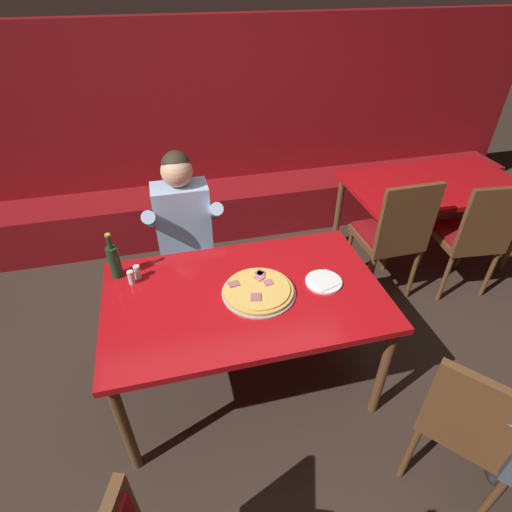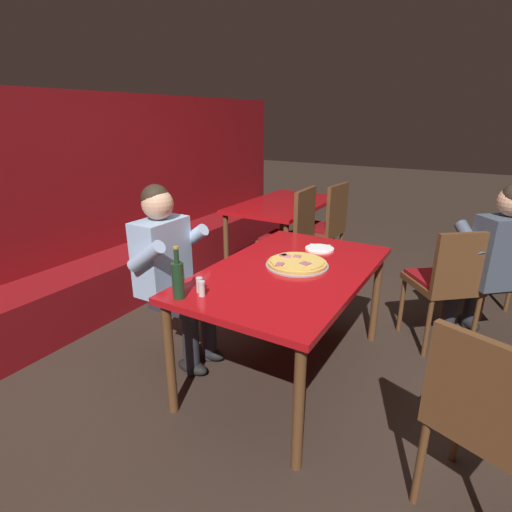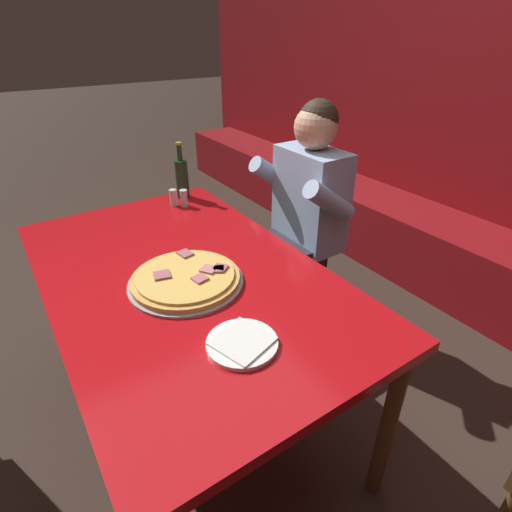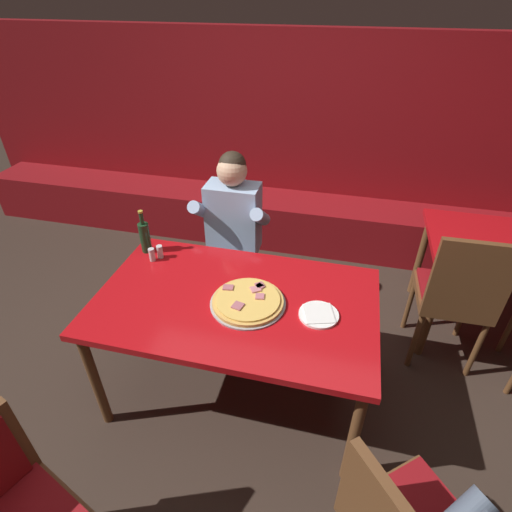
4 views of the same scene
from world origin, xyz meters
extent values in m
plane|color=#33261E|center=(0.00, 0.00, 0.00)|extent=(24.00, 24.00, 0.00)
cube|color=maroon|center=(0.00, 2.18, 0.95)|extent=(6.80, 0.16, 1.90)
cube|color=maroon|center=(0.00, 1.86, 0.23)|extent=(6.46, 0.48, 0.46)
cylinder|color=brown|center=(-0.71, -0.41, 0.36)|extent=(0.06, 0.06, 0.73)
cylinder|color=brown|center=(0.71, -0.41, 0.36)|extent=(0.06, 0.06, 0.73)
cylinder|color=brown|center=(-0.71, 0.41, 0.36)|extent=(0.06, 0.06, 0.73)
cylinder|color=brown|center=(0.71, 0.41, 0.36)|extent=(0.06, 0.06, 0.73)
cube|color=#B20F14|center=(0.00, 0.00, 0.75)|extent=(1.54, 0.94, 0.04)
cylinder|color=#9E9EA3|center=(0.08, -0.02, 0.77)|extent=(0.41, 0.41, 0.01)
cylinder|color=gold|center=(0.08, -0.02, 0.78)|extent=(0.39, 0.39, 0.02)
cylinder|color=#E0B251|center=(0.08, -0.02, 0.80)|extent=(0.35, 0.35, 0.01)
cube|color=#A85B66|center=(0.04, -0.09, 0.81)|extent=(0.07, 0.07, 0.01)
cube|color=#B76670|center=(0.14, 0.01, 0.81)|extent=(0.05, 0.05, 0.01)
cube|color=#A85B66|center=(0.12, 0.09, 0.81)|extent=(0.06, 0.05, 0.01)
cube|color=#A85B66|center=(0.11, 0.10, 0.81)|extent=(0.06, 0.06, 0.01)
cube|color=#C6757A|center=(0.10, 0.06, 0.81)|extent=(0.07, 0.07, 0.01)
cube|color=#A85B66|center=(-0.05, 0.04, 0.81)|extent=(0.06, 0.05, 0.01)
cylinder|color=white|center=(0.46, -0.02, 0.77)|extent=(0.21, 0.21, 0.01)
cube|color=white|center=(0.46, -0.02, 0.78)|extent=(0.19, 0.19, 0.01)
cylinder|color=#19381E|center=(-0.69, 0.33, 0.87)|extent=(0.07, 0.07, 0.20)
cylinder|color=#19381E|center=(-0.69, 0.33, 1.01)|extent=(0.03, 0.03, 0.08)
cylinder|color=#B29933|center=(-0.69, 0.33, 1.05)|extent=(0.03, 0.03, 0.01)
cylinder|color=silver|center=(-0.61, 0.23, 0.80)|extent=(0.04, 0.04, 0.07)
cylinder|color=silver|center=(-0.61, 0.23, 0.79)|extent=(0.03, 0.03, 0.04)
cylinder|color=silver|center=(-0.61, 0.23, 0.84)|extent=(0.04, 0.04, 0.01)
cylinder|color=silver|center=(-0.57, 0.28, 0.80)|extent=(0.04, 0.04, 0.07)
cylinder|color=#516B33|center=(-0.57, 0.28, 0.79)|extent=(0.03, 0.03, 0.04)
cylinder|color=silver|center=(-0.57, 0.28, 0.84)|extent=(0.04, 0.04, 0.01)
ellipsoid|color=black|center=(-0.36, 0.55, 0.04)|extent=(0.11, 0.24, 0.09)
ellipsoid|color=black|center=(-0.16, 0.55, 0.04)|extent=(0.11, 0.24, 0.09)
cylinder|color=#282833|center=(-0.36, 0.55, 0.23)|extent=(0.11, 0.11, 0.43)
cylinder|color=#282833|center=(-0.16, 0.55, 0.23)|extent=(0.11, 0.11, 0.43)
cube|color=#282833|center=(-0.26, 0.65, 0.51)|extent=(0.34, 0.40, 0.12)
cube|color=#9EBCE0|center=(-0.26, 0.85, 0.78)|extent=(0.38, 0.22, 0.52)
cylinder|color=#9EBCE0|center=(-0.48, 0.77, 0.86)|extent=(0.09, 0.30, 0.25)
cylinder|color=#9EBCE0|center=(-0.04, 0.77, 0.86)|extent=(0.09, 0.30, 0.25)
sphere|color=#D6A884|center=(-0.26, 0.85, 1.15)|extent=(0.21, 0.21, 0.21)
sphere|color=#2D2319|center=(-0.26, 0.86, 1.18)|extent=(0.19, 0.19, 0.19)
cylinder|color=brown|center=(-0.61, -0.96, 0.23)|extent=(0.04, 0.04, 0.47)
cylinder|color=brown|center=(1.46, 0.85, 0.24)|extent=(0.04, 0.04, 0.48)
cylinder|color=brown|center=(1.08, 0.84, 0.24)|extent=(0.04, 0.04, 0.48)
cylinder|color=brown|center=(1.47, 0.47, 0.24)|extent=(0.04, 0.04, 0.48)
cylinder|color=brown|center=(1.09, 0.46, 0.24)|extent=(0.04, 0.04, 0.48)
cube|color=brown|center=(1.28, 0.66, 0.50)|extent=(0.45, 0.45, 0.05)
cube|color=maroon|center=(1.28, 0.66, 0.54)|extent=(0.41, 0.41, 0.03)
cube|color=brown|center=(1.28, 0.46, 0.79)|extent=(0.44, 0.05, 0.52)
cube|color=maroon|center=(1.28, 0.48, 0.79)|extent=(0.36, 0.03, 0.43)
cylinder|color=brown|center=(1.74, 0.75, 0.22)|extent=(0.04, 0.04, 0.45)
cylinder|color=brown|center=(0.97, -0.56, 0.23)|extent=(0.04, 0.04, 0.47)
cylinder|color=brown|center=(1.18, 0.60, 0.36)|extent=(0.06, 0.06, 0.73)
cylinder|color=brown|center=(1.18, 1.31, 0.36)|extent=(0.06, 0.06, 0.73)
camera|label=1|loc=(-0.33, -1.62, 2.26)|focal=28.00mm
camera|label=2|loc=(-2.17, -1.02, 1.70)|focal=28.00mm
camera|label=3|loc=(1.20, -0.47, 1.57)|focal=28.00mm
camera|label=4|loc=(0.51, -1.59, 2.21)|focal=28.00mm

